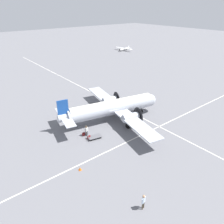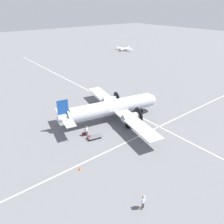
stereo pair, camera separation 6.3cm
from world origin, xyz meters
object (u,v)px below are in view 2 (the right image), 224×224
crew_foreground (143,201)px  traffic_cone (80,169)px  passenger_boarding (86,130)px  suitcase_near_door (84,134)px  ramp_agent (86,130)px  airliner_main (114,107)px  suitcase_upright_spare (89,137)px  baggage_cart (94,137)px  light_aircraft_distant (124,49)px

crew_foreground → traffic_cone: bearing=89.9°
passenger_boarding → traffic_cone: (4.88, 6.08, -0.87)m
suitcase_near_door → traffic_cone: suitcase_near_door is taller
suitcase_near_door → ramp_agent: bearing=149.3°
crew_foreground → traffic_cone: crew_foreground is taller
airliner_main → suitcase_upright_spare: bearing=-147.9°
passenger_boarding → baggage_cart: passenger_boarding is taller
suitcase_upright_spare → baggage_cart: bearing=151.8°
passenger_boarding → suitcase_upright_spare: bearing=-150.2°
crew_foreground → suitcase_near_door: size_ratio=3.26×
suitcase_upright_spare → traffic_cone: size_ratio=1.21×
light_aircraft_distant → crew_foreground: bearing=41.2°
passenger_boarding → light_aircraft_distant: size_ratio=0.19×
light_aircraft_distant → passenger_boarding: bearing=35.0°
crew_foreground → passenger_boarding: 15.12m
baggage_cart → crew_foreground: bearing=-91.9°
suitcase_upright_spare → crew_foreground: bearing=79.0°
ramp_agent → traffic_cone: bearing=-116.5°
airliner_main → light_aircraft_distant: size_ratio=2.52×
ramp_agent → suitcase_near_door: size_ratio=3.03×
passenger_boarding → suitcase_near_door: bearing=89.1°
crew_foreground → passenger_boarding: size_ratio=1.05×
baggage_cart → ramp_agent: bearing=121.0°
ramp_agent → crew_foreground: bearing=-89.1°
baggage_cart → light_aircraft_distant: 68.71m
baggage_cart → traffic_cone: size_ratio=4.87×
suitcase_upright_spare → baggage_cart: 0.84m
crew_foreground → baggage_cart: 13.93m
airliner_main → traffic_cone: size_ratio=48.99×
crew_foreground → ramp_agent: bearing=66.0°
ramp_agent → traffic_cone: ramp_agent is taller
traffic_cone → baggage_cart: bearing=-138.9°
ramp_agent → suitcase_near_door: bearing=161.3°
suitcase_upright_spare → light_aircraft_distant: bearing=-135.9°
passenger_boarding → suitcase_near_door: size_ratio=3.11×
suitcase_near_door → crew_foreground: bearing=80.4°
baggage_cart → traffic_cone: bearing=-126.6°
ramp_agent → light_aircraft_distant: 68.05m
suitcase_near_door → traffic_cone: size_ratio=1.20×
suitcase_near_door → passenger_boarding: bearing=137.2°
suitcase_upright_spare → baggage_cart: (-0.74, 0.40, 0.02)m
passenger_boarding → traffic_cone: size_ratio=3.73×
suitcase_near_door → baggage_cart: bearing=117.4°
suitcase_near_door → baggage_cart: baggage_cart is taller
crew_foreground → ramp_agent: (-2.93, -14.93, -0.08)m
suitcase_near_door → suitcase_upright_spare: (-0.13, 1.28, 0.00)m
airliner_main → crew_foreground: (9.53, 16.34, -1.29)m
airliner_main → ramp_agent: bearing=-155.6°
baggage_cart → light_aircraft_distant: size_ratio=0.25×
ramp_agent → suitcase_upright_spare: bearing=-91.2°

